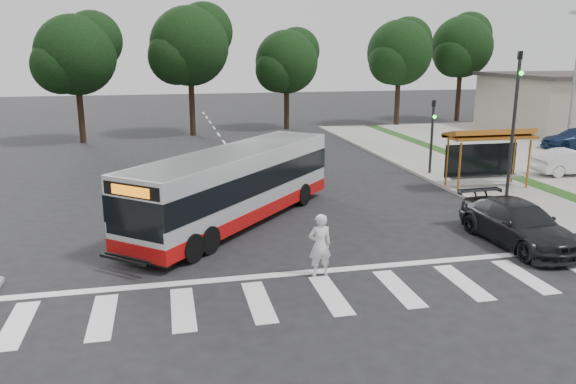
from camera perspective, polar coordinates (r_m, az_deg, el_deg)
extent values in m
plane|color=black|center=(20.20, 0.26, -4.64)|extent=(140.00, 140.00, 0.00)
cube|color=gray|center=(31.36, 16.86, 1.69)|extent=(4.00, 40.00, 0.12)
cube|color=#9E9991|center=(30.44, 13.58, 1.57)|extent=(0.30, 40.00, 0.15)
cube|color=maroon|center=(22.22, 24.84, -4.03)|extent=(0.32, 6.00, 0.15)
cube|color=silver|center=(15.70, 4.36, -10.37)|extent=(18.00, 2.60, 0.01)
cylinder|color=#985819|center=(27.08, 17.02, 2.39)|extent=(0.10, 0.10, 2.30)
cylinder|color=#985819|center=(29.01, 23.24, 2.61)|extent=(0.10, 0.10, 2.30)
cylinder|color=#985819|center=(28.11, 15.84, 2.89)|extent=(0.10, 0.10, 2.30)
cylinder|color=#985819|center=(29.98, 21.93, 3.08)|extent=(0.10, 0.10, 2.30)
cube|color=#985819|center=(28.29, 19.82, 5.34)|extent=(4.20, 1.60, 0.12)
cube|color=#985819|center=(28.31, 19.79, 5.65)|extent=(4.20, 1.32, 0.51)
cube|color=black|center=(28.99, 18.99, 3.09)|extent=(3.80, 0.06, 1.60)
cube|color=gray|center=(28.64, 19.48, 1.38)|extent=(3.60, 0.40, 0.08)
cylinder|color=black|center=(24.65, 21.86, 5.56)|extent=(0.14, 0.14, 6.50)
imported|color=black|center=(24.44, 22.47, 11.93)|extent=(0.16, 0.20, 1.00)
sphere|color=#19E533|center=(24.30, 22.63, 11.08)|extent=(0.18, 0.18, 0.18)
cylinder|color=black|center=(30.80, 14.39, 5.32)|extent=(0.14, 0.14, 4.00)
imported|color=black|center=(30.61, 14.56, 8.09)|extent=(0.16, 0.20, 1.00)
sphere|color=#19E533|center=(30.49, 14.67, 7.40)|extent=(0.18, 0.18, 0.18)
cylinder|color=gray|center=(44.73, 27.10, 10.22)|extent=(0.18, 0.18, 9.00)
cube|color=gray|center=(44.41, 27.19, 15.91)|extent=(0.80, 0.35, 0.22)
cylinder|color=black|center=(51.01, 11.04, 9.20)|extent=(0.44, 0.44, 4.40)
sphere|color=black|center=(50.84, 11.26, 13.70)|extent=(5.60, 5.60, 5.60)
sphere|color=black|center=(52.07, 12.10, 14.76)|extent=(4.20, 4.20, 4.20)
sphere|color=black|center=(49.82, 10.48, 12.92)|extent=(3.92, 3.92, 3.92)
cylinder|color=black|center=(55.90, 16.91, 9.40)|extent=(0.44, 0.44, 4.84)
sphere|color=black|center=(55.74, 17.24, 13.90)|extent=(5.60, 5.60, 5.60)
sphere|color=black|center=(57.04, 17.91, 14.95)|extent=(4.20, 4.20, 4.20)
sphere|color=black|center=(54.66, 16.63, 13.14)|extent=(3.92, 3.92, 3.92)
cylinder|color=black|center=(44.88, -9.73, 8.76)|extent=(0.44, 0.44, 4.84)
sphere|color=black|center=(44.70, -9.97, 14.38)|extent=(6.00, 6.00, 6.00)
sphere|color=black|center=(45.69, -8.53, 15.81)|extent=(4.50, 4.50, 4.50)
sphere|color=black|center=(43.91, -11.28, 13.33)|extent=(4.20, 4.20, 4.20)
cylinder|color=black|center=(47.97, -0.15, 8.77)|extent=(0.44, 0.44, 3.96)
sphere|color=black|center=(47.76, -0.15, 13.08)|extent=(5.20, 5.20, 5.20)
sphere|color=black|center=(48.74, 0.88, 14.16)|extent=(3.90, 3.90, 3.90)
sphere|color=black|center=(46.95, -1.09, 12.29)|extent=(3.64, 3.64, 3.64)
cylinder|color=black|center=(43.25, -20.30, 7.60)|extent=(0.44, 0.44, 4.40)
sphere|color=black|center=(43.03, -20.77, 12.89)|extent=(5.60, 5.60, 5.60)
sphere|color=black|center=(43.73, -19.24, 14.33)|extent=(4.20, 4.20, 4.20)
sphere|color=black|center=(42.49, -22.15, 11.81)|extent=(3.92, 3.92, 3.92)
imported|color=silver|center=(16.59, 3.26, -5.42)|extent=(0.73, 0.50, 1.92)
imported|color=black|center=(20.86, 22.37, -3.01)|extent=(2.32, 5.16, 1.47)
imported|color=silver|center=(33.36, 26.92, 2.73)|extent=(4.13, 1.57, 1.35)
imported|color=#15284A|center=(42.59, 27.22, 4.88)|extent=(4.72, 2.14, 1.34)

